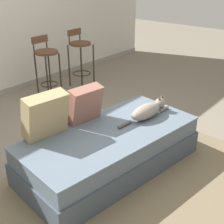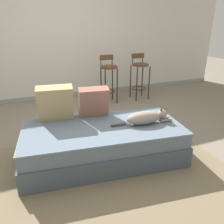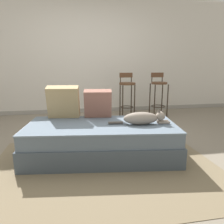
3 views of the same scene
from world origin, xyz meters
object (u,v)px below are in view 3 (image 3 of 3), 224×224
at_px(cat, 143,118).
at_px(bar_stool_near_window, 127,90).
at_px(couch, 102,140).
at_px(bar_stool_by_doorway, 159,90).
at_px(throw_pillow_corner, 63,102).
at_px(throw_pillow_middle, 98,103).

bearing_deg(cat, bar_stool_near_window, 81.16).
bearing_deg(bar_stool_near_window, couch, -112.89).
bearing_deg(bar_stool_by_doorway, throw_pillow_corner, -142.28).
bearing_deg(cat, throw_pillow_middle, 138.36).
xyz_separation_m(throw_pillow_middle, cat, (0.50, -0.44, -0.12)).
distance_m(throw_pillow_corner, bar_stool_by_doorway, 2.49).
distance_m(cat, bar_stool_by_doorway, 2.27).
xyz_separation_m(couch, bar_stool_near_window, (0.81, 1.92, 0.38)).
xyz_separation_m(throw_pillow_corner, bar_stool_near_window, (1.27, 1.52, -0.04)).
bearing_deg(bar_stool_near_window, cat, -98.84).
bearing_deg(couch, throw_pillow_middle, 90.43).
height_order(couch, bar_stool_near_window, bar_stool_near_window).
relative_size(couch, throw_pillow_middle, 4.96).
distance_m(throw_pillow_middle, bar_stool_by_doorway, 2.19).
height_order(throw_pillow_corner, bar_stool_by_doorway, bar_stool_by_doorway).
distance_m(throw_pillow_corner, cat, 1.08).
bearing_deg(throw_pillow_middle, throw_pillow_corner, 172.63).
distance_m(bar_stool_near_window, bar_stool_by_doorway, 0.71).
height_order(throw_pillow_middle, cat, throw_pillow_middle).
distance_m(throw_pillow_corner, bar_stool_near_window, 1.98).
relative_size(throw_pillow_corner, throw_pillow_middle, 1.14).
xyz_separation_m(throw_pillow_middle, bar_stool_near_window, (0.81, 1.58, -0.02)).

